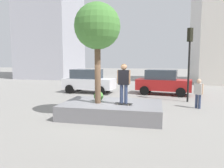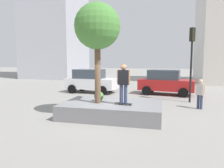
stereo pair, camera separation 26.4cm
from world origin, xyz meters
name	(u,v)px [view 1 (the left image)]	position (x,y,z in m)	size (l,w,h in m)	color
ground_plane	(108,118)	(0.00, 0.00, 0.00)	(120.00, 120.00, 0.00)	gray
planter_ledge	(112,110)	(0.13, 0.24, 0.34)	(4.67, 2.89, 0.68)	gray
plaza_tree	(97,27)	(-0.51, 0.03, 4.20)	(2.12, 2.12, 4.63)	brown
boxwood_shrub	(99,96)	(-0.61, 0.53, 0.92)	(0.48, 0.48, 0.48)	#4C8C3D
skateboard	(124,104)	(0.75, -0.10, 0.74)	(0.82, 0.33, 0.07)	black
skateboarder	(124,81)	(0.75, -0.10, 1.79)	(0.61, 0.28, 1.79)	navy
police_car	(88,81)	(-3.39, 7.20, 0.99)	(4.36, 2.31, 1.95)	white
sedan_parked	(163,82)	(2.65, 7.63, 0.99)	(4.41, 2.45, 1.95)	#B21E1E
traffic_light_corner	(189,52)	(4.16, 4.83, 3.21)	(0.37, 0.37, 4.72)	black
bystander_watching	(198,91)	(4.49, 2.99, 0.96)	(0.46, 0.44, 1.67)	navy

